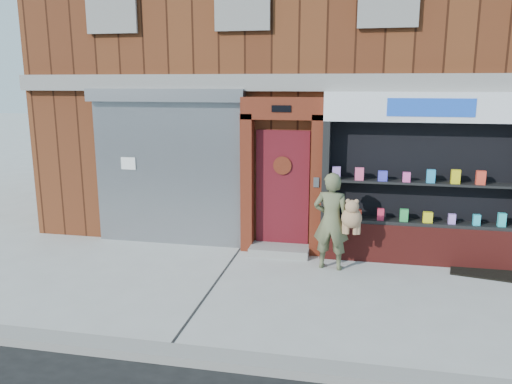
# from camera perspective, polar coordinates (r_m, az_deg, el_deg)

# --- Properties ---
(ground) EXTENTS (80.00, 80.00, 0.00)m
(ground) POSITION_cam_1_polar(r_m,az_deg,el_deg) (7.79, 6.32, -11.53)
(ground) COLOR #9E9E99
(ground) RESTS_ON ground
(curb) EXTENTS (60.00, 0.30, 0.12)m
(curb) POSITION_cam_1_polar(r_m,az_deg,el_deg) (5.86, 4.27, -19.42)
(curb) COLOR gray
(curb) RESTS_ON ground
(building) EXTENTS (12.00, 8.16, 8.00)m
(building) POSITION_cam_1_polar(r_m,az_deg,el_deg) (13.14, 9.27, 15.94)
(building) COLOR #522512
(building) RESTS_ON ground
(shutter_bay) EXTENTS (3.10, 0.30, 3.04)m
(shutter_bay) POSITION_cam_1_polar(r_m,az_deg,el_deg) (9.82, -10.08, 3.82)
(shutter_bay) COLOR gray
(shutter_bay) RESTS_ON ground
(red_door_bay) EXTENTS (1.52, 0.58, 2.90)m
(red_door_bay) POSITION_cam_1_polar(r_m,az_deg,el_deg) (9.22, 2.97, 1.80)
(red_door_bay) COLOR #551C0E
(red_door_bay) RESTS_ON ground
(pharmacy_bay) EXTENTS (3.50, 0.41, 3.00)m
(pharmacy_bay) POSITION_cam_1_polar(r_m,az_deg,el_deg) (9.16, 18.54, 0.56)
(pharmacy_bay) COLOR maroon
(pharmacy_bay) RESTS_ON ground
(woman) EXTENTS (0.84, 0.47, 1.69)m
(woman) POSITION_cam_1_polar(r_m,az_deg,el_deg) (8.59, 8.86, -3.24)
(woman) COLOR #5A5F3F
(woman) RESTS_ON ground
(doormat) EXTENTS (1.18, 0.93, 0.03)m
(doormat) POSITION_cam_1_polar(r_m,az_deg,el_deg) (9.43, 24.58, -8.21)
(doormat) COLOR black
(doormat) RESTS_ON ground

